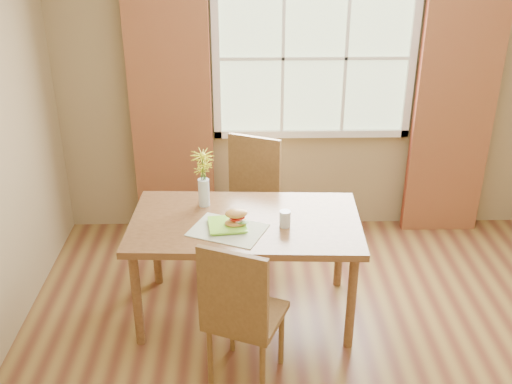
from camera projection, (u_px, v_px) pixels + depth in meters
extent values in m
cube|color=olive|center=(337.00, 370.00, 3.72)|extent=(4.20, 3.80, 0.02)
cube|color=#9C865D|center=(313.00, 75.00, 4.85)|extent=(4.20, 0.02, 2.70)
cube|color=#B4C897|center=(314.00, 58.00, 4.75)|extent=(1.50, 0.02, 1.20)
cube|color=white|center=(311.00, 134.00, 5.00)|extent=(1.62, 0.04, 0.06)
cube|color=white|center=(216.00, 59.00, 4.71)|extent=(0.06, 0.04, 1.32)
cube|color=white|center=(413.00, 58.00, 4.74)|extent=(0.06, 0.04, 1.32)
cube|color=white|center=(315.00, 58.00, 4.73)|extent=(1.50, 0.03, 0.02)
cube|color=maroon|center=(171.00, 111.00, 4.82)|extent=(0.65, 0.08, 2.20)
cube|color=maroon|center=(454.00, 109.00, 4.86)|extent=(0.65, 0.08, 2.20)
cube|color=brown|center=(245.00, 223.00, 3.93)|extent=(1.54, 0.91, 0.05)
cylinder|color=brown|center=(137.00, 299.00, 3.79)|extent=(0.06, 0.06, 0.69)
cylinder|color=brown|center=(351.00, 302.00, 3.77)|extent=(0.06, 0.06, 0.69)
cylinder|color=brown|center=(156.00, 243.00, 4.42)|extent=(0.06, 0.06, 0.69)
cylinder|color=brown|center=(340.00, 245.00, 4.39)|extent=(0.06, 0.06, 0.69)
cube|color=brown|center=(246.00, 316.00, 3.50)|extent=(0.53, 0.53, 0.04)
cube|color=brown|center=(233.00, 293.00, 3.22)|extent=(0.39, 0.19, 0.52)
cylinder|color=brown|center=(210.00, 357.00, 3.51)|extent=(0.03, 0.03, 0.42)
cylinder|color=brown|center=(262.00, 371.00, 3.40)|extent=(0.03, 0.03, 0.42)
cylinder|color=brown|center=(232.00, 324.00, 3.79)|extent=(0.03, 0.03, 0.42)
cylinder|color=brown|center=(281.00, 336.00, 3.68)|extent=(0.03, 0.03, 0.42)
cube|color=brown|center=(245.00, 214.00, 4.60)|extent=(0.56, 0.56, 0.04)
cube|color=brown|center=(254.00, 170.00, 4.64)|extent=(0.40, 0.20, 0.55)
cylinder|color=brown|center=(216.00, 246.00, 4.62)|extent=(0.04, 0.04, 0.43)
cylinder|color=brown|center=(257.00, 255.00, 4.51)|extent=(0.04, 0.04, 0.43)
cylinder|color=brown|center=(234.00, 226.00, 4.91)|extent=(0.04, 0.04, 0.43)
cylinder|color=brown|center=(273.00, 234.00, 4.79)|extent=(0.04, 0.04, 0.43)
cube|color=beige|center=(228.00, 230.00, 3.80)|extent=(0.54, 0.48, 0.01)
cube|color=#89E238|center=(227.00, 226.00, 3.83)|extent=(0.26, 0.26, 0.01)
ellipsoid|color=gold|center=(236.00, 223.00, 3.81)|extent=(0.16, 0.12, 0.04)
ellipsoid|color=#4C8C2D|center=(242.00, 222.00, 3.79)|extent=(0.08, 0.05, 0.01)
cylinder|color=red|center=(235.00, 218.00, 3.80)|extent=(0.08, 0.08, 0.01)
cylinder|color=red|center=(239.00, 217.00, 3.81)|extent=(0.07, 0.07, 0.01)
ellipsoid|color=gold|center=(236.00, 213.00, 3.79)|extent=(0.16, 0.12, 0.05)
cylinder|color=silver|center=(285.00, 219.00, 3.83)|extent=(0.07, 0.07, 0.11)
cylinder|color=silver|center=(285.00, 220.00, 3.83)|extent=(0.06, 0.06, 0.09)
cylinder|color=silver|center=(204.00, 192.00, 4.08)|extent=(0.08, 0.08, 0.19)
cylinder|color=silver|center=(204.00, 199.00, 4.10)|extent=(0.07, 0.07, 0.10)
cylinder|color=#3D7028|center=(203.00, 181.00, 4.04)|extent=(0.01, 0.01, 0.37)
cylinder|color=#3D7028|center=(205.00, 186.00, 4.05)|extent=(0.01, 0.01, 0.30)
cylinder|color=#3D7028|center=(202.00, 187.00, 4.07)|extent=(0.01, 0.01, 0.26)
cylinder|color=#3D7028|center=(205.00, 183.00, 4.05)|extent=(0.01, 0.01, 0.33)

